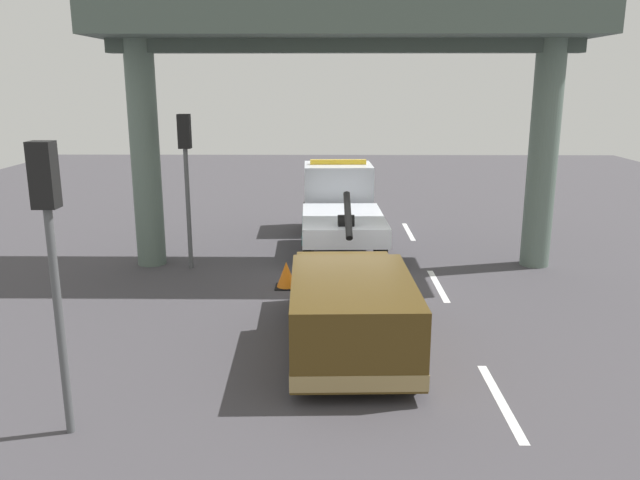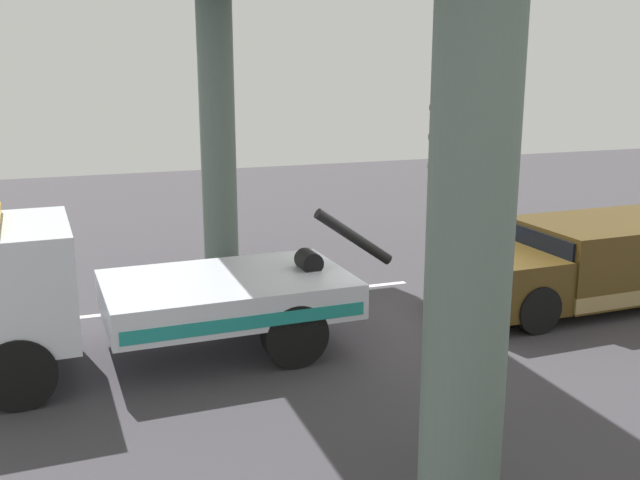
% 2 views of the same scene
% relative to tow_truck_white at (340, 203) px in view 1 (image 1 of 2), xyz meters
% --- Properties ---
extents(ground_plane, '(60.00, 40.00, 0.10)m').
position_rel_tow_truck_white_xyz_m(ground_plane, '(-4.92, -0.03, -1.25)').
color(ground_plane, '#423F44').
extents(lane_stripe_west, '(2.60, 0.16, 0.01)m').
position_rel_tow_truck_white_xyz_m(lane_stripe_west, '(-10.92, -2.41, -1.20)').
color(lane_stripe_west, silver).
rests_on(lane_stripe_west, ground).
extents(lane_stripe_mid, '(2.60, 0.16, 0.01)m').
position_rel_tow_truck_white_xyz_m(lane_stripe_mid, '(-4.92, -2.41, -1.20)').
color(lane_stripe_mid, silver).
rests_on(lane_stripe_mid, ground).
extents(lane_stripe_east, '(2.60, 0.16, 0.01)m').
position_rel_tow_truck_white_xyz_m(lane_stripe_east, '(1.08, -2.41, -1.20)').
color(lane_stripe_east, silver).
rests_on(lane_stripe_east, ground).
extents(tow_truck_white, '(7.29, 2.57, 2.46)m').
position_rel_tow_truck_white_xyz_m(tow_truck_white, '(0.00, 0.00, 0.00)').
color(tow_truck_white, silver).
rests_on(tow_truck_white, ground).
extents(towed_van_green, '(5.26, 2.35, 1.58)m').
position_rel_tow_truck_white_xyz_m(towed_van_green, '(-8.86, -0.03, -0.42)').
color(towed_van_green, '#4C3814').
rests_on(towed_van_green, ground).
extents(overpass_structure, '(3.60, 12.87, 7.17)m').
position_rel_tow_truck_white_xyz_m(overpass_structure, '(-2.98, -0.03, 4.95)').
color(overpass_structure, '#596B60').
rests_on(overpass_structure, ground).
extents(traffic_light_near, '(0.39, 0.32, 4.27)m').
position_rel_tow_truck_white_xyz_m(traffic_light_near, '(-11.90, 4.20, 1.91)').
color(traffic_light_near, '#515456').
rests_on(traffic_light_near, ground).
extents(traffic_light_far, '(0.39, 0.32, 4.22)m').
position_rel_tow_truck_white_xyz_m(traffic_light_far, '(-3.40, 4.20, 1.88)').
color(traffic_light_far, '#515456').
rests_on(traffic_light_far, ground).
extents(traffic_cone_orange, '(0.56, 0.56, 0.67)m').
position_rel_tow_truck_white_xyz_m(traffic_cone_orange, '(-5.11, 1.44, -0.88)').
color(traffic_cone_orange, orange).
rests_on(traffic_cone_orange, ground).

